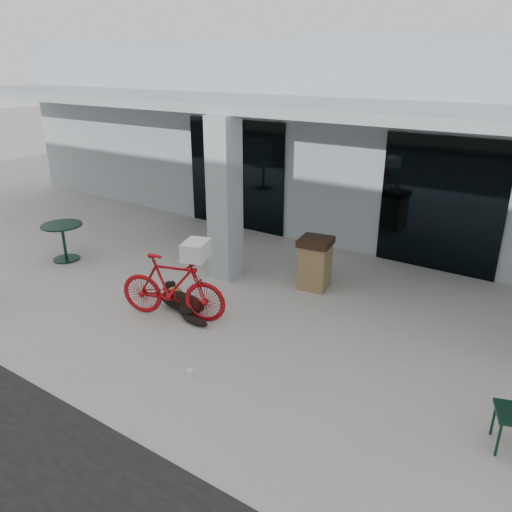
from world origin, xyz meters
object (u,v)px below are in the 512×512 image
Objects in this scene: dog at (182,301)px; trash_receptacle at (315,263)px; cafe_table_near at (64,242)px; bicycle at (172,287)px.

trash_receptacle reaches higher than dog.
cafe_table_near is at bearing -165.41° from dog.
cafe_table_near is at bearing 62.85° from bicycle.
trash_receptacle reaches higher than cafe_table_near.
trash_receptacle is (1.39, 2.36, -0.06)m from bicycle.
dog is 1.29× the size of cafe_table_near.
bicycle reaches higher than trash_receptacle.
cafe_table_near is 5.38m from trash_receptacle.
bicycle is at bearing -120.53° from trash_receptacle.
cafe_table_near is 0.87× the size of trash_receptacle.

